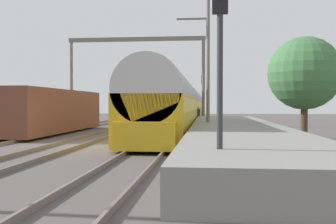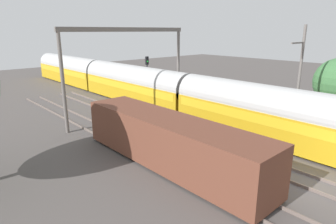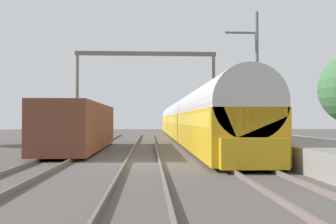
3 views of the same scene
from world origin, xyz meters
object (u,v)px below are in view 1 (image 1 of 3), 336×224
Objects in this scene: passenger_train at (184,104)px; railway_signal_near at (220,51)px; person_crossing at (198,114)px; railway_signal_far at (203,92)px; catenary_gantry at (136,63)px; freight_car at (52,111)px.

passenger_train is 10.01× the size of railway_signal_near.
railway_signal_far is at bearing -147.63° from person_crossing.
passenger_train is at bearing 50.05° from catenary_gantry.
railway_signal_near is 30.39m from railway_signal_far.
freight_car is 2.64× the size of railway_signal_near.
catenary_gantry is at bearing -139.93° from railway_signal_far.
freight_car is 17.45m from railway_signal_far.
freight_car is (-7.88, -14.13, -0.50)m from passenger_train.
railway_signal_near is (10.55, -16.03, 1.68)m from freight_car.
railway_signal_near reaches higher than person_crossing.
passenger_train is 7.14m from catenary_gantry.
freight_car is 1.06× the size of catenary_gantry.
passenger_train is 3.78× the size of freight_car.
catenary_gantry reaches higher than freight_car.
railway_signal_near is (1.19, -26.06, 2.12)m from person_crossing.
person_crossing is 7.13m from catenary_gantry.
catenary_gantry is at bearing 67.31° from freight_car.
railway_signal_near is 1.02× the size of railway_signal_far.
person_crossing is 26.17m from railway_signal_near.
catenary_gantry is at bearing 104.56° from railway_signal_near.
passenger_train is 4.01× the size of catenary_gantry.
catenary_gantry reaches higher than passenger_train.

